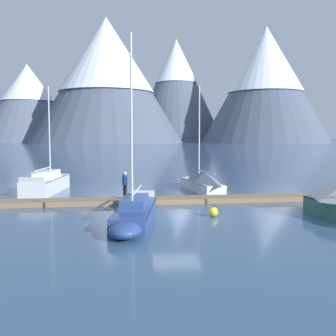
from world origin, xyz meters
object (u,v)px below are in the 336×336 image
sailboat_mid_dock_port (201,181)px  mooring_buoy_channel_marker (213,212)px  sailboat_second_berth (134,213)px  sailboat_nearest_berth (49,182)px  person_on_dock (125,183)px

sailboat_mid_dock_port → mooring_buoy_channel_marker: (-0.86, -9.57, -0.45)m
sailboat_second_berth → sailboat_mid_dock_port: (4.95, 10.69, 0.21)m
sailboat_nearest_berth → sailboat_mid_dock_port: bearing=-2.5°
sailboat_mid_dock_port → sailboat_nearest_berth: bearing=177.5°
person_on_dock → mooring_buoy_channel_marker: bearing=-41.7°
sailboat_second_berth → mooring_buoy_channel_marker: bearing=15.4°
sailboat_mid_dock_port → person_on_dock: (-5.57, -5.38, 0.56)m
mooring_buoy_channel_marker → sailboat_nearest_berth: bearing=136.7°
person_on_dock → sailboat_nearest_berth: bearing=135.4°
sailboat_second_berth → mooring_buoy_channel_marker: size_ratio=15.26×
sailboat_nearest_berth → sailboat_mid_dock_port: size_ratio=0.99×
sailboat_nearest_berth → sailboat_mid_dock_port: 11.55m
sailboat_nearest_berth → sailboat_second_berth: bearing=-59.5°
sailboat_mid_dock_port → person_on_dock: sailboat_mid_dock_port is taller
sailboat_nearest_berth → mooring_buoy_channel_marker: 14.68m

